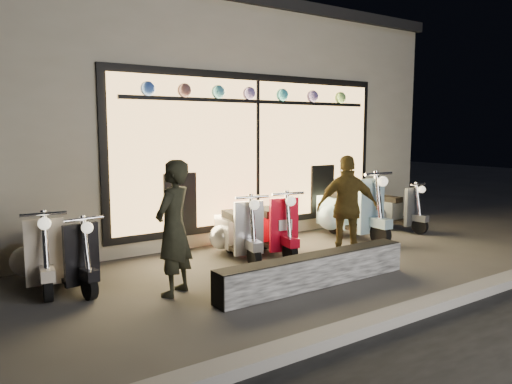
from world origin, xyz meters
TOP-DOWN VIEW (x-y plane):
  - ground at (0.00, 0.00)m, footprint 40.00×40.00m
  - kerb at (0.00, -2.00)m, footprint 40.00×0.25m
  - shop_building at (0.00, 4.98)m, footprint 10.20×6.23m
  - graffiti_barrier at (-0.11, -0.65)m, footprint 2.81×0.28m
  - scooter_silver at (-0.14, 1.13)m, footprint 0.62×1.37m
  - scooter_red at (0.40, 1.03)m, footprint 0.62×1.40m
  - scooter_black at (-2.66, 1.09)m, footprint 0.51×1.28m
  - scooter_cream at (-2.88, 1.33)m, footprint 0.55×1.37m
  - scooter_blue at (2.25, 1.19)m, footprint 0.58×1.64m
  - scooter_grey at (3.46, 1.22)m, footprint 0.48×1.27m
  - man at (-1.68, 0.06)m, footprint 0.69×0.64m
  - woman at (1.14, 0.07)m, footprint 0.98×0.81m

SIDE VIEW (x-z plane):
  - ground at x=0.00m, z-range 0.00..0.00m
  - kerb at x=0.00m, z-range 0.00..0.12m
  - graffiti_barrier at x=-0.11m, z-range 0.00..0.40m
  - scooter_grey at x=3.46m, z-range -0.09..0.81m
  - scooter_black at x=-2.66m, z-range -0.09..0.82m
  - scooter_cream at x=-2.88m, z-range -0.10..0.88m
  - scooter_silver at x=-0.14m, z-range -0.10..0.88m
  - scooter_red at x=0.40m, z-range -0.10..0.90m
  - scooter_blue at x=2.25m, z-range -0.12..1.06m
  - woman at x=1.14m, z-range 0.00..1.56m
  - man at x=-1.68m, z-range 0.00..1.59m
  - shop_building at x=0.00m, z-range 0.00..4.20m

